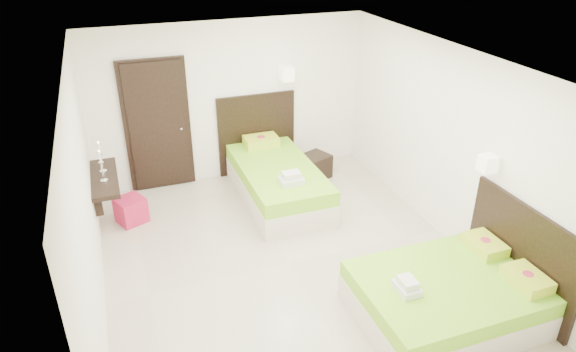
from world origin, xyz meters
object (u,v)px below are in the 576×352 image
object	(u,v)px
bed_double	(452,294)
ottoman	(131,210)
bed_single	(276,178)
nightstand	(315,166)

from	to	relation	value
bed_double	ottoman	distance (m)	4.54
bed_single	bed_double	distance (m)	3.36
bed_single	bed_double	size ratio (longest dim) A/B	1.15
bed_single	ottoman	bearing A→B (deg)	179.53
nightstand	ottoman	bearing A→B (deg)	165.02
bed_single	nightstand	world-z (taller)	bed_single
bed_single	ottoman	world-z (taller)	bed_single
bed_single	ottoman	size ratio (longest dim) A/B	5.93
bed_single	bed_double	world-z (taller)	bed_single
ottoman	bed_single	bearing A→B (deg)	-0.47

